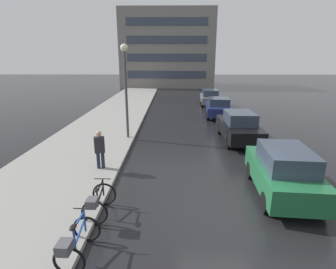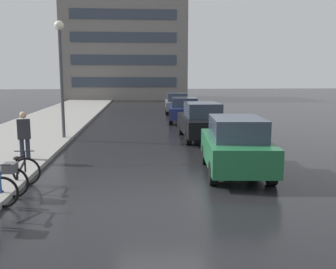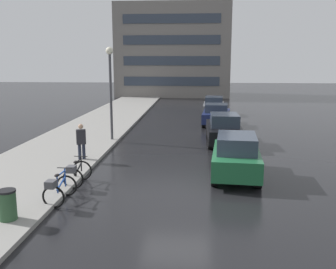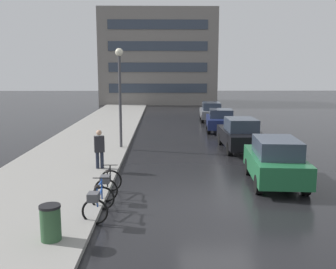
% 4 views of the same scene
% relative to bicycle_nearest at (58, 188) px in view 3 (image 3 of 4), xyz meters
% --- Properties ---
extents(ground_plane, '(140.00, 140.00, 0.00)m').
position_rel_bicycle_nearest_xyz_m(ground_plane, '(3.60, 1.78, -0.49)').
color(ground_plane, black).
extents(sidewalk_kerb, '(4.80, 60.00, 0.14)m').
position_rel_bicycle_nearest_xyz_m(sidewalk_kerb, '(-2.40, 11.78, -0.42)').
color(sidewalk_kerb, gray).
rests_on(sidewalk_kerb, ground).
extents(bicycle_nearest, '(0.75, 1.41, 1.00)m').
position_rel_bicycle_nearest_xyz_m(bicycle_nearest, '(0.00, 0.00, 0.00)').
color(bicycle_nearest, black).
rests_on(bicycle_nearest, ground).
extents(bicycle_second, '(0.76, 1.36, 0.95)m').
position_rel_bicycle_nearest_xyz_m(bicycle_second, '(0.03, 1.75, -0.01)').
color(bicycle_second, black).
rests_on(bicycle_second, ground).
extents(car_green, '(2.06, 3.93, 1.68)m').
position_rel_bicycle_nearest_xyz_m(car_green, '(5.81, 3.12, 0.36)').
color(car_green, '#1E6038').
rests_on(car_green, ground).
extents(car_black, '(1.79, 4.37, 1.66)m').
position_rel_bicycle_nearest_xyz_m(car_black, '(5.82, 9.15, 0.32)').
color(car_black, black).
rests_on(car_black, ground).
extents(car_navy, '(2.17, 3.97, 1.52)m').
position_rel_bicycle_nearest_xyz_m(car_navy, '(5.77, 15.28, 0.27)').
color(car_navy, navy).
rests_on(car_navy, ground).
extents(car_grey, '(1.93, 4.00, 1.54)m').
position_rel_bicycle_nearest_xyz_m(car_grey, '(5.86, 20.77, 0.29)').
color(car_grey, slate).
rests_on(car_grey, ground).
extents(pedestrian, '(0.45, 0.33, 1.71)m').
position_rel_bicycle_nearest_xyz_m(pedestrian, '(-0.74, 4.96, 0.47)').
color(pedestrian, '#1E2333').
rests_on(pedestrian, ground).
extents(streetlamp, '(0.40, 0.40, 5.16)m').
position_rel_bicycle_nearest_xyz_m(streetlamp, '(-0.34, 9.32, 2.95)').
color(streetlamp, '#424247').
rests_on(streetlamp, ground).
extents(trash_bin, '(0.49, 0.49, 0.98)m').
position_rel_bicycle_nearest_xyz_m(trash_bin, '(-0.82, -1.59, -0.00)').
color(trash_bin, '#2D5133').
rests_on(trash_bin, ground).
extents(building_facade_main, '(14.32, 9.73, 11.57)m').
position_rel_bicycle_nearest_xyz_m(building_facade_main, '(1.40, 40.20, 5.29)').
color(building_facade_main, gray).
rests_on(building_facade_main, ground).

